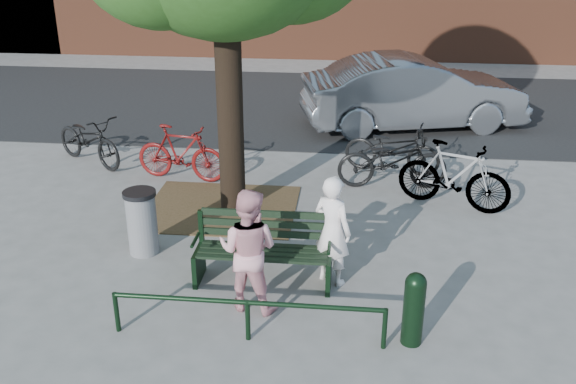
# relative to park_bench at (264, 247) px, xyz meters

# --- Properties ---
(ground) EXTENTS (90.00, 90.00, 0.00)m
(ground) POSITION_rel_park_bench_xyz_m (0.00, -0.08, -0.48)
(ground) COLOR gray
(ground) RESTS_ON ground
(dirt_pit) EXTENTS (2.40, 2.00, 0.02)m
(dirt_pit) POSITION_rel_park_bench_xyz_m (-1.00, 2.12, -0.47)
(dirt_pit) COLOR brown
(dirt_pit) RESTS_ON ground
(road) EXTENTS (40.00, 7.00, 0.01)m
(road) POSITION_rel_park_bench_xyz_m (0.00, 8.42, -0.47)
(road) COLOR black
(road) RESTS_ON ground
(park_bench) EXTENTS (1.74, 0.54, 0.97)m
(park_bench) POSITION_rel_park_bench_xyz_m (0.00, 0.00, 0.00)
(park_bench) COLOR black
(park_bench) RESTS_ON ground
(guard_railing) EXTENTS (3.06, 0.06, 0.51)m
(guard_railing) POSITION_rel_park_bench_xyz_m (0.00, -1.28, -0.08)
(guard_railing) COLOR black
(guard_railing) RESTS_ON ground
(person_left) EXTENTS (0.64, 0.58, 1.46)m
(person_left) POSITION_rel_park_bench_xyz_m (0.86, 0.07, 0.25)
(person_left) COLOR white
(person_left) RESTS_ON ground
(person_right) EXTENTS (0.84, 0.71, 1.53)m
(person_right) POSITION_rel_park_bench_xyz_m (-0.09, -0.61, 0.29)
(person_right) COLOR pink
(person_right) RESTS_ON ground
(bollard) EXTENTS (0.24, 0.24, 0.88)m
(bollard) POSITION_rel_park_bench_xyz_m (1.81, -1.14, -0.01)
(bollard) COLOR black
(bollard) RESTS_ON ground
(litter_bin) EXTENTS (0.45, 0.45, 0.93)m
(litter_bin) POSITION_rel_park_bench_xyz_m (-1.78, 0.57, -0.01)
(litter_bin) COLOR gray
(litter_bin) RESTS_ON ground
(bicycle_a) EXTENTS (1.89, 1.55, 0.97)m
(bicycle_a) POSITION_rel_park_bench_xyz_m (-3.89, 3.89, 0.00)
(bicycle_a) COLOR black
(bicycle_a) RESTS_ON ground
(bicycle_b) EXTENTS (1.73, 0.75, 1.01)m
(bicycle_b) POSITION_rel_park_bench_xyz_m (-1.95, 3.28, 0.02)
(bicycle_b) COLOR #590D0C
(bicycle_b) RESTS_ON ground
(bicycle_c) EXTENTS (1.93, 0.80, 0.99)m
(bicycle_c) POSITION_rel_park_bench_xyz_m (1.76, 3.32, 0.02)
(bicycle_c) COLOR black
(bicycle_c) RESTS_ON ground
(bicycle_d) EXTENTS (1.89, 1.16, 1.10)m
(bicycle_d) POSITION_rel_park_bench_xyz_m (2.71, 2.59, 0.07)
(bicycle_d) COLOR gray
(bicycle_d) RESTS_ON ground
(bicycle_e) EXTENTS (1.85, 1.02, 0.92)m
(bicycle_e) POSITION_rel_park_bench_xyz_m (1.79, 4.05, -0.02)
(bicycle_e) COLOR black
(bicycle_e) RESTS_ON ground
(parked_car) EXTENTS (5.08, 2.83, 1.59)m
(parked_car) POSITION_rel_park_bench_xyz_m (2.35, 6.83, 0.31)
(parked_car) COLOR gray
(parked_car) RESTS_ON ground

